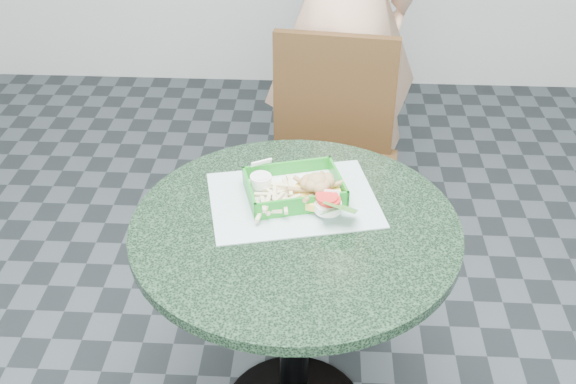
# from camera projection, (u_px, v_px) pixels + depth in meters

# --- Properties ---
(cafe_table) EXTENTS (0.85, 0.85, 0.75)m
(cafe_table) POSITION_uv_depth(u_px,v_px,m) (295.00, 278.00, 1.83)
(cafe_table) COLOR black
(cafe_table) RESTS_ON floor
(dining_chair) EXTENTS (0.46, 0.46, 0.93)m
(dining_chair) POSITION_uv_depth(u_px,v_px,m) (333.00, 148.00, 2.50)
(dining_chair) COLOR black
(dining_chair) RESTS_ON floor
(placemat) EXTENTS (0.50, 0.42, 0.00)m
(placemat) POSITION_uv_depth(u_px,v_px,m) (293.00, 205.00, 1.82)
(placemat) COLOR #98B8B7
(placemat) RESTS_ON cafe_table
(food_basket) EXTENTS (0.25, 0.18, 0.05)m
(food_basket) POSITION_uv_depth(u_px,v_px,m) (294.00, 197.00, 1.82)
(food_basket) COLOR #15821D
(food_basket) RESTS_ON placemat
(crab_sandwich) EXTENTS (0.13, 0.13, 0.08)m
(crab_sandwich) POSITION_uv_depth(u_px,v_px,m) (313.00, 196.00, 1.77)
(crab_sandwich) COLOR gold
(crab_sandwich) RESTS_ON food_basket
(fries_pile) EXTENTS (0.14, 0.15, 0.05)m
(fries_pile) POSITION_uv_depth(u_px,v_px,m) (272.00, 199.00, 1.78)
(fries_pile) COLOR beige
(fries_pile) RESTS_ON food_basket
(sauce_ramekin) EXTENTS (0.06, 0.06, 0.03)m
(sauce_ramekin) POSITION_uv_depth(u_px,v_px,m) (263.00, 181.00, 1.83)
(sauce_ramekin) COLOR white
(sauce_ramekin) RESTS_ON food_basket
(garnish_cup) EXTENTS (0.11, 0.10, 0.04)m
(garnish_cup) POSITION_uv_depth(u_px,v_px,m) (320.00, 215.00, 1.72)
(garnish_cup) COLOR white
(garnish_cup) RESTS_ON food_basket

